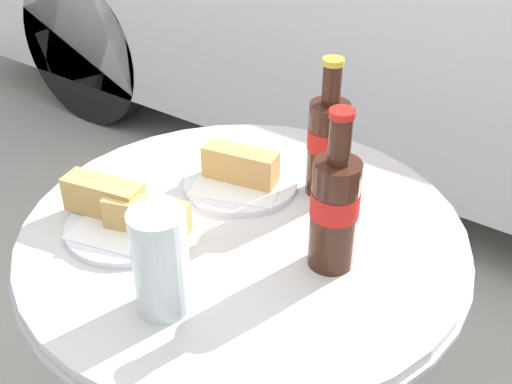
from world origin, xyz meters
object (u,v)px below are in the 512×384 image
at_px(bistro_table, 244,302).
at_px(lunch_plate_far, 125,214).
at_px(cola_bottle_left, 334,208).
at_px(lunch_plate_near, 241,176).
at_px(drinking_glass, 161,266).
at_px(cola_bottle_right, 328,142).

bearing_deg(bistro_table, lunch_plate_far, -144.73).
relative_size(cola_bottle_left, lunch_plate_near, 1.25).
bearing_deg(drinking_glass, bistro_table, 95.35).
relative_size(cola_bottle_right, lunch_plate_far, 1.07).
distance_m(bistro_table, drinking_glass, 0.32).
relative_size(cola_bottle_right, lunch_plate_near, 1.21).
bearing_deg(lunch_plate_near, bistro_table, -51.62).
bearing_deg(lunch_plate_far, bistro_table, 35.27).
xyz_separation_m(cola_bottle_left, drinking_glass, (-0.14, -0.22, -0.03)).
bearing_deg(cola_bottle_right, lunch_plate_near, -150.63).
height_order(cola_bottle_left, cola_bottle_right, cola_bottle_left).
bearing_deg(cola_bottle_right, cola_bottle_left, -57.06).
height_order(drinking_glass, lunch_plate_far, drinking_glass).
distance_m(bistro_table, lunch_plate_far, 0.27).
xyz_separation_m(bistro_table, drinking_glass, (0.02, -0.21, 0.24)).
xyz_separation_m(cola_bottle_right, drinking_glass, (-0.03, -0.38, -0.03)).
bearing_deg(cola_bottle_right, bistro_table, -106.78).
bearing_deg(cola_bottle_left, bistro_table, -177.71).
distance_m(bistro_table, cola_bottle_left, 0.31).
bearing_deg(bistro_table, cola_bottle_left, 2.29).
bearing_deg(bistro_table, drinking_glass, -84.65).
bearing_deg(drinking_glass, lunch_plate_far, 150.44).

